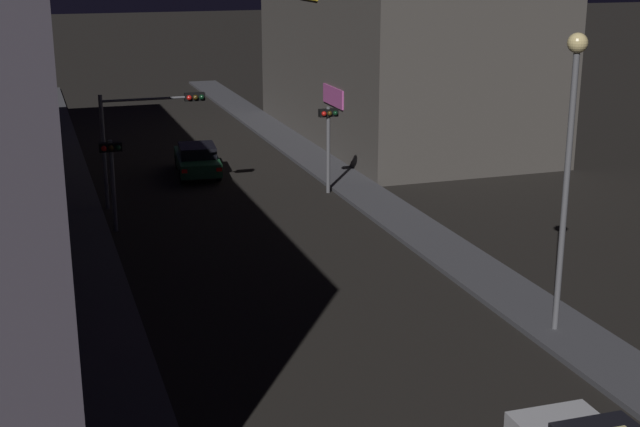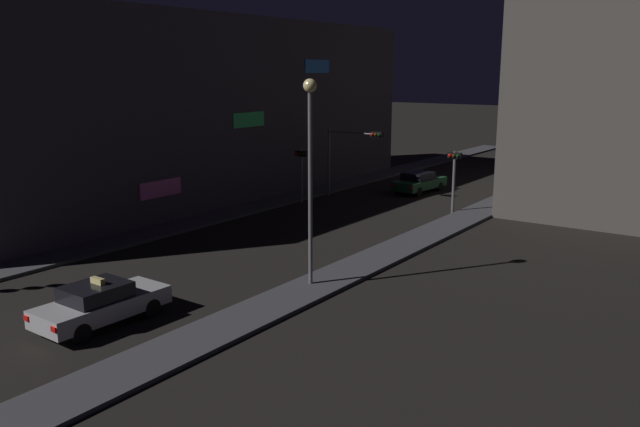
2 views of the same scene
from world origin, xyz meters
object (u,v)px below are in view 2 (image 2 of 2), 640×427
far_car (419,182)px  traffic_light_overhead (350,147)px  taxi (101,303)px  street_lamp_near_block (310,148)px  traffic_light_left_kerb (301,164)px  traffic_light_right_kerb (454,169)px

far_car → traffic_light_overhead: 5.88m
taxi → far_car: bearing=94.8°
taxi → traffic_light_overhead: 23.80m
street_lamp_near_block → traffic_light_left_kerb: bearing=128.1°
taxi → traffic_light_right_kerb: traffic_light_right_kerb is taller
taxi → street_lamp_near_block: 9.13m
taxi → traffic_light_overhead: bearing=102.4°
street_lamp_near_block → taxi: bearing=-115.9°
traffic_light_overhead → street_lamp_near_block: 18.27m
traffic_light_overhead → traffic_light_left_kerb: (-1.67, -3.06, -0.90)m
far_car → street_lamp_near_block: street_lamp_near_block is taller
taxi → traffic_light_overhead: traffic_light_overhead is taller
far_car → traffic_light_right_kerb: size_ratio=1.25×
street_lamp_near_block → traffic_light_overhead: bearing=117.9°
traffic_light_left_kerb → street_lamp_near_block: (10.18, -12.98, 2.95)m
taxi → traffic_light_overhead: (-5.09, 23.10, 2.61)m
far_car → street_lamp_near_block: (5.72, -20.51, 4.67)m
far_car → traffic_light_right_kerb: traffic_light_right_kerb is taller
traffic_light_right_kerb → traffic_light_overhead: bearing=177.0°
taxi → traffic_light_left_kerb: bearing=108.7°
traffic_light_overhead → street_lamp_near_block: (8.51, -16.04, 2.06)m
far_car → traffic_light_overhead: bearing=-122.0°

